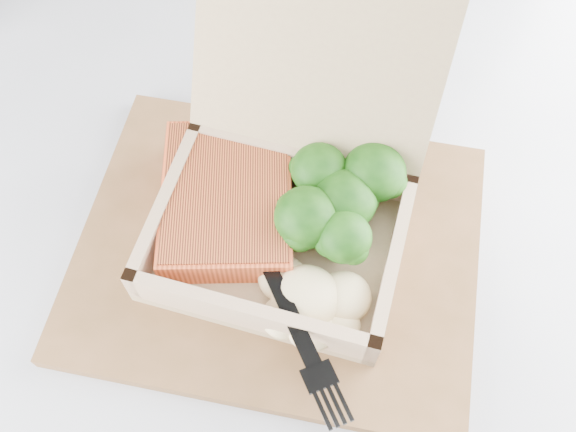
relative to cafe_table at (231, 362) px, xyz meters
name	(u,v)px	position (x,y,z in m)	size (l,w,h in m)	color
cafe_table	(231,362)	(0.00, 0.00, 0.00)	(1.16, 1.16, 0.76)	black
serving_tray	(278,250)	(0.06, 0.01, 0.21)	(0.33, 0.27, 0.01)	brown
takeout_container	(290,184)	(0.09, 0.04, 0.26)	(0.30, 0.30, 0.18)	tan
salmon_fillet	(227,199)	(0.04, 0.06, 0.24)	(0.11, 0.14, 0.03)	#DF5D2B
broccoli_pile	(343,206)	(0.12, 0.01, 0.24)	(0.12, 0.12, 0.04)	#286516
mashed_potatoes	(306,297)	(0.06, -0.05, 0.24)	(0.09, 0.07, 0.03)	beige
plastic_fork	(274,278)	(0.05, -0.03, 0.25)	(0.02, 0.16, 0.02)	black
receipt	(306,78)	(0.16, 0.18, 0.20)	(0.08, 0.15, 0.00)	white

